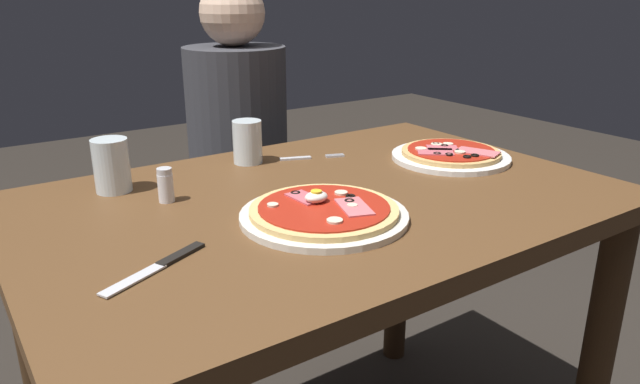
# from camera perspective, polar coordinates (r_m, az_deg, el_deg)

# --- Properties ---
(dining_table) EXTENTS (1.16, 0.79, 0.76)m
(dining_table) POSITION_cam_1_polar(r_m,az_deg,el_deg) (1.22, 0.23, -5.91)
(dining_table) COLOR brown
(dining_table) RESTS_ON ground
(pizza_foreground) EXTENTS (0.30, 0.30, 0.05)m
(pizza_foreground) POSITION_cam_1_polar(r_m,az_deg,el_deg) (1.04, 0.38, -2.02)
(pizza_foreground) COLOR silver
(pizza_foreground) RESTS_ON dining_table
(pizza_across_left) EXTENTS (0.28, 0.28, 0.03)m
(pizza_across_left) POSITION_cam_1_polar(r_m,az_deg,el_deg) (1.44, 12.55, 3.55)
(pizza_across_left) COLOR white
(pizza_across_left) RESTS_ON dining_table
(water_glass_near) EXTENTS (0.07, 0.07, 0.11)m
(water_glass_near) POSITION_cam_1_polar(r_m,az_deg,el_deg) (1.25, -19.52, 2.11)
(water_glass_near) COLOR silver
(water_glass_near) RESTS_ON dining_table
(water_glass_far) EXTENTS (0.07, 0.07, 0.10)m
(water_glass_far) POSITION_cam_1_polar(r_m,az_deg,el_deg) (1.38, -7.04, 4.61)
(water_glass_far) COLOR silver
(water_glass_far) RESTS_ON dining_table
(fork) EXTENTS (0.15, 0.07, 0.00)m
(fork) POSITION_cam_1_polar(r_m,az_deg,el_deg) (1.41, -1.26, 3.36)
(fork) COLOR silver
(fork) RESTS_ON dining_table
(knife) EXTENTS (0.18, 0.10, 0.01)m
(knife) POSITION_cam_1_polar(r_m,az_deg,el_deg) (0.91, -15.01, -6.76)
(knife) COLOR silver
(knife) RESTS_ON dining_table
(salt_shaker) EXTENTS (0.03, 0.03, 0.07)m
(salt_shaker) POSITION_cam_1_polar(r_m,az_deg,el_deg) (1.16, -14.76, 0.64)
(salt_shaker) COLOR white
(salt_shaker) RESTS_ON dining_table
(diner_person) EXTENTS (0.32, 0.32, 1.18)m
(diner_person) POSITION_cam_1_polar(r_m,az_deg,el_deg) (1.97, -7.78, 1.59)
(diner_person) COLOR black
(diner_person) RESTS_ON ground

